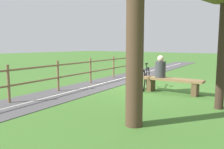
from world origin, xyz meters
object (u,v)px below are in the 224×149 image
Objects in this scene: bench at (172,83)px; backpack at (135,84)px; person_seated at (160,68)px; bicycle at (146,78)px.

backpack is at bearing 4.75° from bench.
person_seated is 1.11m from backpack.
person_seated is 0.44× the size of bicycle.
person_seated is at bearing -168.65° from backpack.
bench is 1.35m from backpack.
person_seated reaches higher than bicycle.
backpack is (1.32, 0.21, -0.16)m from bench.
bench is 0.64m from person_seated.
bench is 1.14m from bicycle.
bench is 2.72× the size of person_seated.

